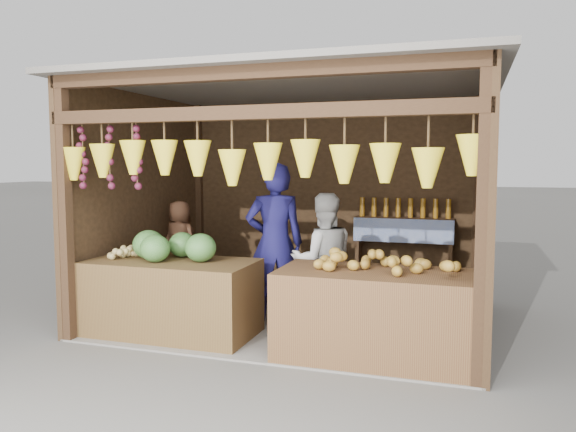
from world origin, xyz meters
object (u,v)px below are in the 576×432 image
object	(u,v)px
counter_left	(172,298)
man_standing	(275,243)
vendor_seated	(180,241)
counter_right	(375,316)
woman_standing	(323,261)

from	to	relation	value
counter_left	man_standing	bearing A→B (deg)	43.56
vendor_seated	counter_right	bearing A→B (deg)	168.10
counter_right	woman_standing	size ratio (longest dim) A/B	1.20
woman_standing	vendor_seated	bearing A→B (deg)	-35.00
man_standing	woman_standing	world-z (taller)	man_standing
counter_right	man_standing	bearing A→B (deg)	144.72
counter_left	counter_right	xyz separation A→B (m)	(2.10, -0.09, 0.01)
counter_left	man_standing	distance (m)	1.26
vendor_seated	man_standing	bearing A→B (deg)	179.30
man_standing	vendor_seated	size ratio (longest dim) A/B	1.78
man_standing	vendor_seated	distance (m)	1.41
counter_right	woman_standing	distance (m)	1.15
man_standing	counter_left	bearing A→B (deg)	20.14
counter_left	woman_standing	bearing A→B (deg)	28.36
counter_right	counter_left	bearing A→B (deg)	177.45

